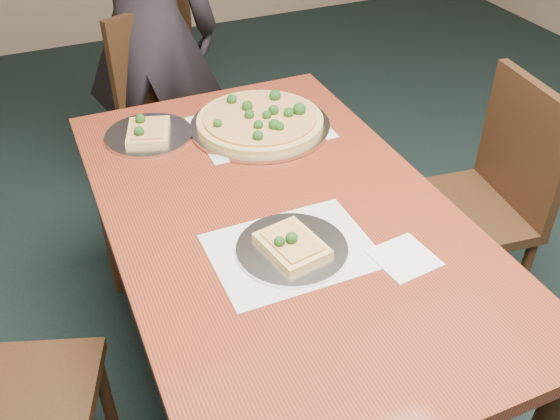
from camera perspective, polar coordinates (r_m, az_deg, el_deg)
name	(u,v)px	position (r m, az deg, el deg)	size (l,w,h in m)	color
dining_table	(280,236)	(1.75, 0.00, -2.41)	(0.90, 1.50, 0.75)	maroon
chair_far	(174,105)	(2.75, -9.65, 9.42)	(0.55, 0.55, 0.91)	black
chair_right	(484,194)	(2.26, 18.15, 1.38)	(0.47, 0.47, 0.91)	black
diner	(147,30)	(2.73, -12.08, 15.80)	(0.59, 0.39, 1.63)	black
placemat_main	(260,127)	(2.07, -1.83, 7.58)	(0.42, 0.32, 0.00)	white
placemat_near	(292,250)	(1.56, 1.10, -3.71)	(0.40, 0.30, 0.00)	white
pizza_pan	(261,121)	(2.06, -1.79, 8.11)	(0.46, 0.46, 0.07)	silver
slice_plate_near	(292,247)	(1.55, 1.08, -3.36)	(0.28, 0.28, 0.06)	silver
slice_plate_far	(148,133)	(2.06, -11.97, 6.91)	(0.28, 0.28, 0.06)	silver
napkin	(404,258)	(1.56, 11.29, -4.34)	(0.14, 0.14, 0.01)	white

